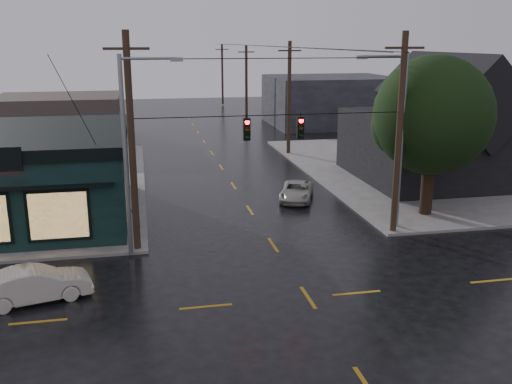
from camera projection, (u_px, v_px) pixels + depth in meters
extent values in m
plane|color=black|center=(308.00, 297.00, 22.21)|extent=(160.00, 160.00, 0.00)
cube|color=slate|center=(479.00, 166.00, 44.97)|extent=(28.00, 28.00, 0.15)
cube|color=black|center=(443.00, 146.00, 40.57)|extent=(12.00, 11.00, 4.50)
cylinder|color=black|center=(428.00, 178.00, 31.97)|extent=(0.70, 0.70, 4.13)
sphere|color=black|center=(433.00, 115.00, 31.06)|extent=(6.54, 6.54, 6.54)
cylinder|color=black|center=(272.00, 115.00, 26.74)|extent=(13.00, 0.04, 0.04)
cube|color=#40312E|center=(59.00, 118.00, 56.82)|extent=(12.00, 10.00, 4.40)
cube|color=black|center=(330.00, 101.00, 67.17)|extent=(14.00, 12.00, 5.60)
imported|color=beige|center=(36.00, 284.00, 21.77)|extent=(4.32, 2.43, 1.35)
imported|color=#AEACA1|center=(297.00, 191.00, 35.61)|extent=(3.19, 4.46, 1.13)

